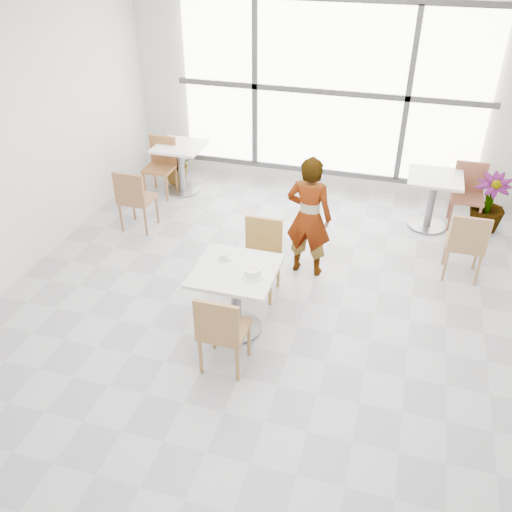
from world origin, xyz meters
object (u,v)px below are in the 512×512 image
(bg_chair_right_near, at_px, (466,242))
(chair_far, at_px, (261,252))
(chair_near, at_px, (221,329))
(bg_chair_left_far, at_px, (161,162))
(plant_left, at_px, (178,163))
(person, at_px, (309,217))
(plant_right, at_px, (489,203))
(main_table, at_px, (236,288))
(bg_chair_left_near, at_px, (134,197))
(bg_table_right, at_px, (432,194))
(coffee_cup, at_px, (223,257))
(bg_chair_right_far, at_px, (468,191))
(bg_table_left, at_px, (181,162))
(oatmeal_bowl, at_px, (253,272))

(bg_chair_right_near, bearing_deg, chair_far, 21.33)
(chair_near, height_order, chair_far, same)
(bg_chair_left_far, relative_size, plant_left, 1.33)
(bg_chair_left_far, bearing_deg, plant_left, 79.74)
(person, distance_m, plant_right, 2.70)
(chair_far, bearing_deg, main_table, -93.47)
(chair_far, relative_size, bg_chair_left_near, 1.00)
(person, relative_size, plant_left, 2.24)
(chair_far, height_order, bg_chair_right_near, same)
(bg_table_right, bearing_deg, chair_far, -131.26)
(chair_near, relative_size, plant_right, 1.07)
(bg_chair_left_far, height_order, plant_right, bg_chair_left_far)
(main_table, xyz_separation_m, coffee_cup, (-0.17, 0.13, 0.26))
(bg_chair_right_near, bearing_deg, plant_left, -20.24)
(chair_near, relative_size, coffee_cup, 5.47)
(main_table, distance_m, person, 1.37)
(chair_far, xyz_separation_m, bg_chair_right_far, (2.26, 2.28, 0.00))
(coffee_cup, height_order, bg_chair_left_near, bg_chair_left_near)
(chair_far, relative_size, bg_chair_right_near, 1.00)
(bg_table_left, relative_size, bg_chair_left_near, 0.86)
(chair_far, distance_m, bg_chair_right_far, 3.21)
(chair_near, height_order, bg_table_right, chair_near)
(chair_far, distance_m, plant_right, 3.34)
(bg_table_right, relative_size, bg_chair_left_near, 0.86)
(coffee_cup, bearing_deg, bg_table_right, 52.98)
(chair_far, distance_m, oatmeal_bowl, 0.88)
(bg_table_left, bearing_deg, bg_chair_left_far, -153.59)
(bg_chair_left_near, bearing_deg, oatmeal_bowl, 142.03)
(chair_far, bearing_deg, chair_near, -89.44)
(plant_right, bearing_deg, bg_chair_left_far, -178.14)
(chair_far, relative_size, coffee_cup, 5.47)
(plant_right, bearing_deg, bg_table_right, -171.43)
(bg_table_left, xyz_separation_m, bg_chair_right_near, (4.06, -1.29, 0.01))
(oatmeal_bowl, distance_m, bg_chair_left_near, 2.72)
(bg_chair_left_far, bearing_deg, person, -30.45)
(bg_chair_right_near, bearing_deg, chair_near, 45.54)
(bg_chair_left_near, bearing_deg, bg_chair_right_near, -179.81)
(bg_chair_left_far, bearing_deg, coffee_cup, -54.10)
(bg_table_left, bearing_deg, person, -35.43)
(chair_far, distance_m, person, 0.71)
(person, bearing_deg, bg_chair_right_near, -164.48)
(bg_chair_left_far, xyz_separation_m, plant_left, (0.07, 0.41, -0.17))
(plant_right, bearing_deg, chair_near, -125.56)
(oatmeal_bowl, bearing_deg, bg_chair_right_far, 55.74)
(chair_far, distance_m, bg_chair_right_near, 2.36)
(chair_far, relative_size, bg_chair_right_far, 1.00)
(bg_table_left, relative_size, plant_left, 1.14)
(plant_left, bearing_deg, chair_far, -49.73)
(bg_chair_right_near, bearing_deg, bg_chair_left_far, -14.98)
(chair_near, height_order, bg_chair_right_near, same)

